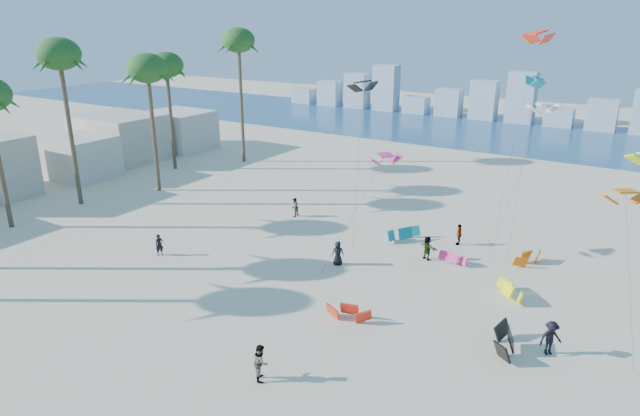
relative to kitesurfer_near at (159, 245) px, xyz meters
The scene contains 10 objects.
ground 14.28m from the kitesurfer_near, 54.27° to the right, with size 220.00×220.00×0.00m, color beige.
ocean 61.00m from the kitesurfer_near, 82.16° to the left, with size 220.00×220.00×0.00m, color navy.
kitesurfer_near is the anchor object (origin of this frame).
kitesurfer_mid 17.41m from the kitesurfer_near, 26.65° to the right, with size 0.92×0.72×1.89m, color gray.
kitesurfers_far 20.57m from the kitesurfer_near, 21.73° to the left, with size 33.58×13.13×1.93m.
grounded_kites 21.55m from the kitesurfer_near, 17.84° to the left, with size 13.13×15.68×1.04m.
flying_kites 28.19m from the kitesurfer_near, 33.33° to the left, with size 24.96×23.43×16.40m.
palm_row 18.35m from the kitesurfer_near, 161.52° to the left, with size 10.22×44.80×15.76m.
beachfront_buildings 27.06m from the kitesurfer_near, 159.98° to the left, with size 11.50×43.00×6.00m.
distant_skyline 70.83m from the kitesurfer_near, 84.21° to the left, with size 85.00×3.00×8.40m.
Camera 1 is at (21.73, -14.06, 16.82)m, focal length 30.84 mm.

